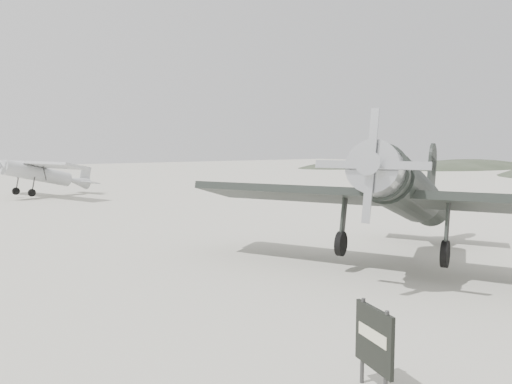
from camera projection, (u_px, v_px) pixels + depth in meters
ground at (326, 237)px, 18.89m from camera, size 160.00×160.00×0.00m
hill_east_north at (467, 168)px, 77.58m from camera, size 36.00×18.00×6.00m
hill_northeast at (364, 167)px, 80.89m from camera, size 32.00×16.00×5.20m
lowwing_monoplane at (407, 193)px, 14.47m from camera, size 9.05×11.81×3.90m
highwing_monoplane at (41, 171)px, 33.31m from camera, size 7.04×9.81×2.78m
sign_board at (374, 340)px, 6.92m from camera, size 0.32×0.85×1.26m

